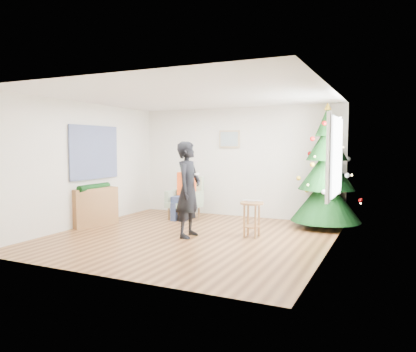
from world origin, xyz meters
The scene contains 19 objects.
floor centered at (0.00, 0.00, 0.00)m, with size 5.00×5.00×0.00m, color brown.
ceiling centered at (0.00, 0.00, 2.60)m, with size 5.00×5.00×0.00m, color white.
wall_back centered at (0.00, 2.50, 1.30)m, with size 5.00×5.00×0.00m, color silver.
wall_front centered at (0.00, -2.50, 1.30)m, with size 5.00×5.00×0.00m, color silver.
wall_left centered at (-2.50, 0.00, 1.30)m, with size 5.00×5.00×0.00m, color silver.
wall_right centered at (2.50, 0.00, 1.30)m, with size 5.00×5.00×0.00m, color silver.
window_panel centered at (2.47, 1.00, 1.50)m, with size 0.04×1.30×1.40m, color white.
curtains centered at (2.44, 1.00, 1.50)m, with size 0.05×1.75×1.50m.
christmas_tree centered at (2.15, 1.98, 1.16)m, with size 1.42×1.42×2.57m.
stool centered at (1.04, 0.50, 0.33)m, with size 0.44×0.44×0.65m.
laptop centered at (1.04, 0.50, 0.67)m, with size 0.36×0.23×0.03m, color silver.
armchair centered at (-0.95, 1.61, 0.36)m, with size 0.76×0.70×0.98m.
seated_person centered at (-0.95, 1.56, 0.66)m, with size 0.42×0.59×1.29m.
standing_man centered at (-0.03, 0.01, 0.89)m, with size 0.65×0.42×1.77m, color black.
game_controller centered at (0.16, -0.02, 1.18)m, with size 0.04×0.13×0.04m, color white.
console centered at (-2.33, 0.11, 0.40)m, with size 0.30×1.00×0.80m, color brown.
garland centered at (-2.33, 0.11, 0.82)m, with size 0.14×0.14×0.90m, color black.
tapestry centered at (-2.46, 0.30, 1.55)m, with size 0.03×1.50×1.15m, color black.
framed_picture centered at (-0.20, 2.46, 1.85)m, with size 0.52×0.05×0.42m.
Camera 1 is at (3.45, -6.60, 1.71)m, focal length 35.00 mm.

